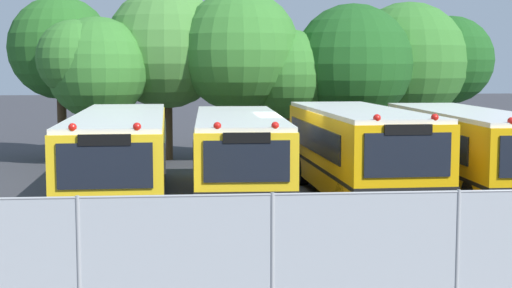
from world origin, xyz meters
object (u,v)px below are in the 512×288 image
(school_bus_3, at_px, (467,149))
(tree_1, at_px, (91,66))
(school_bus_1, at_px, (238,153))
(tree_3, at_px, (241,53))
(tree_7, at_px, (450,58))
(tree_4, at_px, (285,73))
(school_bus_0, at_px, (121,153))
(school_bus_2, at_px, (358,149))
(tree_2, at_px, (165,45))
(tree_0, at_px, (61,49))
(tree_5, at_px, (353,62))
(tree_6, at_px, (407,63))
(traffic_cone, at_px, (417,254))

(school_bus_3, xyz_separation_m, tree_1, (-11.86, 7.94, 2.45))
(school_bus_1, bearing_deg, tree_3, -93.18)
(tree_7, bearing_deg, tree_4, -163.64)
(school_bus_0, xyz_separation_m, tree_1, (-1.75, 8.09, 2.46))
(school_bus_2, xyz_separation_m, tree_2, (-5.75, 9.80, 3.24))
(tree_0, height_order, tree_4, tree_0)
(school_bus_3, distance_m, tree_1, 14.48)
(tree_5, distance_m, tree_6, 3.34)
(tree_1, relative_size, traffic_cone, 12.17)
(school_bus_2, bearing_deg, school_bus_3, -177.75)
(tree_2, bearing_deg, school_bus_2, -59.60)
(school_bus_2, distance_m, tree_0, 15.17)
(school_bus_3, xyz_separation_m, tree_3, (-6.05, 8.69, 2.95))
(school_bus_0, distance_m, tree_0, 11.76)
(school_bus_1, distance_m, traffic_cone, 8.24)
(tree_7, bearing_deg, school_bus_2, -120.88)
(school_bus_2, distance_m, tree_5, 9.28)
(school_bus_2, bearing_deg, tree_5, -102.98)
(tree_4, height_order, traffic_cone, tree_4)
(tree_3, bearing_deg, tree_1, -172.63)
(tree_5, bearing_deg, school_bus_1, -121.42)
(school_bus_0, height_order, tree_4, tree_4)
(tree_0, xyz_separation_m, tree_5, (11.84, -2.17, -0.54))
(school_bus_1, height_order, tree_4, tree_4)
(school_bus_1, relative_size, school_bus_3, 0.97)
(school_bus_3, height_order, tree_0, tree_0)
(tree_2, bearing_deg, tree_0, 165.48)
(school_bus_0, height_order, tree_3, tree_3)
(tree_1, relative_size, tree_4, 1.08)
(tree_1, bearing_deg, school_bus_0, -77.81)
(school_bus_0, bearing_deg, tree_7, -142.17)
(tree_7, bearing_deg, school_bus_1, -132.94)
(school_bus_0, height_order, tree_1, tree_1)
(tree_0, bearing_deg, school_bus_0, -73.14)
(school_bus_1, height_order, tree_3, tree_3)
(tree_2, bearing_deg, tree_5, -7.95)
(tree_5, relative_size, tree_6, 0.97)
(school_bus_2, distance_m, tree_2, 11.82)
(school_bus_2, height_order, traffic_cone, school_bus_2)
(tree_4, bearing_deg, tree_3, 174.22)
(tree_2, height_order, tree_3, tree_2)
(school_bus_1, distance_m, tree_2, 10.41)
(tree_1, height_order, tree_2, tree_2)
(tree_5, bearing_deg, tree_2, 172.05)
(tree_0, height_order, tree_1, tree_0)
(school_bus_1, bearing_deg, tree_2, -74.89)
(tree_1, height_order, tree_6, tree_6)
(tree_1, height_order, tree_3, tree_3)
(tree_0, distance_m, tree_6, 14.62)
(tree_4, bearing_deg, school_bus_1, -106.05)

